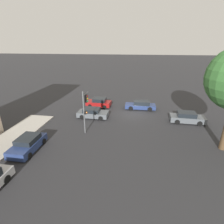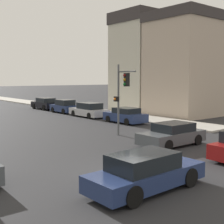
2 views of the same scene
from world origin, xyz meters
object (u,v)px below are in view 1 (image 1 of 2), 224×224
(parked_car_0, at_px, (28,144))
(crossing_car_3, at_px, (93,113))
(crossing_car_0, at_px, (187,118))
(crossing_car_1, at_px, (141,105))
(traffic_signal, at_px, (85,106))
(crossing_car_2, at_px, (99,103))

(parked_car_0, bearing_deg, crossing_car_3, 154.55)
(crossing_car_0, height_order, crossing_car_1, crossing_car_0)
(crossing_car_0, xyz_separation_m, crossing_car_3, (12.67, 0.28, -0.03))
(traffic_signal, distance_m, parked_car_0, 6.96)
(crossing_car_1, distance_m, crossing_car_2, 6.79)
(crossing_car_0, height_order, parked_car_0, crossing_car_0)
(crossing_car_2, bearing_deg, crossing_car_1, -179.67)
(crossing_car_0, height_order, crossing_car_3, crossing_car_0)
(crossing_car_2, bearing_deg, parked_car_0, 75.88)
(traffic_signal, relative_size, parked_car_0, 1.21)
(parked_car_0, bearing_deg, crossing_car_1, 140.38)
(crossing_car_1, relative_size, crossing_car_3, 1.11)
(traffic_signal, distance_m, crossing_car_0, 13.34)
(crossing_car_0, xyz_separation_m, crossing_car_1, (6.04, -4.09, -0.02))
(traffic_signal, height_order, crossing_car_1, traffic_signal)
(crossing_car_1, bearing_deg, parked_car_0, 49.83)
(crossing_car_1, xyz_separation_m, parked_car_0, (10.74, 13.23, -0.00))
(traffic_signal, bearing_deg, crossing_car_3, 96.60)
(crossing_car_3, xyz_separation_m, parked_car_0, (4.12, 8.86, 0.01))
(crossing_car_1, xyz_separation_m, crossing_car_3, (6.63, 4.37, -0.01))
(crossing_car_3, height_order, parked_car_0, parked_car_0)
(crossing_car_3, relative_size, parked_car_0, 1.04)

